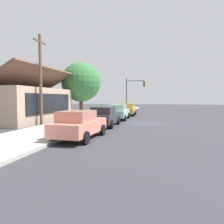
{
  "coord_description": "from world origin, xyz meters",
  "views": [
    {
      "loc": [
        -20.1,
        -1.7,
        2.29
      ],
      "look_at": [
        -0.55,
        2.85,
        0.99
      ],
      "focal_mm": 35.03,
      "sensor_mm": 36.0,
      "label": 1
    }
  ],
  "objects_px": {
    "traffic_light_main": "(134,90)",
    "shade_tree": "(81,82)",
    "utility_pole_wooden": "(41,78)",
    "car_coral": "(79,124)",
    "car_charcoal": "(105,116)",
    "car_seafoam": "(118,112)",
    "car_mustard": "(128,109)",
    "fire_hydrant_red": "(85,121)"
  },
  "relations": [
    {
      "from": "traffic_light_main",
      "to": "shade_tree",
      "type": "bearing_deg",
      "value": 139.02
    },
    {
      "from": "utility_pole_wooden",
      "to": "car_coral",
      "type": "bearing_deg",
      "value": -133.2
    },
    {
      "from": "car_coral",
      "to": "shade_tree",
      "type": "height_order",
      "value": "shade_tree"
    },
    {
      "from": "traffic_light_main",
      "to": "car_coral",
      "type": "bearing_deg",
      "value": 179.31
    },
    {
      "from": "car_coral",
      "to": "car_charcoal",
      "type": "xyz_separation_m",
      "value": [
        5.56,
        0.05,
        -0.0
      ]
    },
    {
      "from": "car_coral",
      "to": "car_seafoam",
      "type": "bearing_deg",
      "value": 2.08
    },
    {
      "from": "car_seafoam",
      "to": "car_mustard",
      "type": "relative_size",
      "value": 0.97
    },
    {
      "from": "utility_pole_wooden",
      "to": "car_seafoam",
      "type": "bearing_deg",
      "value": -41.94
    },
    {
      "from": "car_seafoam",
      "to": "traffic_light_main",
      "type": "xyz_separation_m",
      "value": [
        9.95,
        -0.34,
        2.67
      ]
    },
    {
      "from": "car_coral",
      "to": "shade_tree",
      "type": "xyz_separation_m",
      "value": [
        14.38,
        5.45,
        3.42
      ]
    },
    {
      "from": "traffic_light_main",
      "to": "utility_pole_wooden",
      "type": "relative_size",
      "value": 0.69
    },
    {
      "from": "car_seafoam",
      "to": "fire_hydrant_red",
      "type": "relative_size",
      "value": 6.49
    },
    {
      "from": "utility_pole_wooden",
      "to": "car_charcoal",
      "type": "bearing_deg",
      "value": -84.81
    },
    {
      "from": "car_seafoam",
      "to": "shade_tree",
      "type": "height_order",
      "value": "shade_tree"
    },
    {
      "from": "fire_hydrant_red",
      "to": "shade_tree",
      "type": "bearing_deg",
      "value": 22.7
    },
    {
      "from": "shade_tree",
      "to": "car_mustard",
      "type": "bearing_deg",
      "value": -65.96
    },
    {
      "from": "utility_pole_wooden",
      "to": "fire_hydrant_red",
      "type": "bearing_deg",
      "value": -95.18
    },
    {
      "from": "shade_tree",
      "to": "fire_hydrant_red",
      "type": "bearing_deg",
      "value": -157.3
    },
    {
      "from": "car_mustard",
      "to": "fire_hydrant_red",
      "type": "relative_size",
      "value": 6.72
    },
    {
      "from": "car_coral",
      "to": "fire_hydrant_red",
      "type": "distance_m",
      "value": 4.93
    },
    {
      "from": "car_charcoal",
      "to": "traffic_light_main",
      "type": "xyz_separation_m",
      "value": [
        15.39,
        -0.31,
        2.68
      ]
    },
    {
      "from": "car_coral",
      "to": "traffic_light_main",
      "type": "bearing_deg",
      "value": 0.95
    },
    {
      "from": "car_charcoal",
      "to": "traffic_light_main",
      "type": "distance_m",
      "value": 15.62
    },
    {
      "from": "car_mustard",
      "to": "shade_tree",
      "type": "height_order",
      "value": "shade_tree"
    },
    {
      "from": "car_charcoal",
      "to": "traffic_light_main",
      "type": "bearing_deg",
      "value": -2.03
    },
    {
      "from": "car_mustard",
      "to": "traffic_light_main",
      "type": "bearing_deg",
      "value": -4.84
    },
    {
      "from": "car_coral",
      "to": "car_mustard",
      "type": "xyz_separation_m",
      "value": [
        16.85,
        -0.1,
        0.0
      ]
    },
    {
      "from": "car_coral",
      "to": "car_mustard",
      "type": "bearing_deg",
      "value": 1.32
    },
    {
      "from": "shade_tree",
      "to": "traffic_light_main",
      "type": "xyz_separation_m",
      "value": [
        6.57,
        -5.7,
        -0.75
      ]
    },
    {
      "from": "shade_tree",
      "to": "fire_hydrant_red",
      "type": "distance_m",
      "value": 11.13
    },
    {
      "from": "car_coral",
      "to": "car_seafoam",
      "type": "height_order",
      "value": "same"
    },
    {
      "from": "car_coral",
      "to": "car_seafoam",
      "type": "xyz_separation_m",
      "value": [
        11.0,
        0.08,
        0.0
      ]
    },
    {
      "from": "car_mustard",
      "to": "utility_pole_wooden",
      "type": "relative_size",
      "value": 0.64
    },
    {
      "from": "car_seafoam",
      "to": "traffic_light_main",
      "type": "bearing_deg",
      "value": -3.77
    },
    {
      "from": "shade_tree",
      "to": "fire_hydrant_red",
      "type": "xyz_separation_m",
      "value": [
        -9.67,
        -4.04,
        -3.74
      ]
    },
    {
      "from": "car_seafoam",
      "to": "car_coral",
      "type": "bearing_deg",
      "value": 178.6
    },
    {
      "from": "car_coral",
      "to": "fire_hydrant_red",
      "type": "height_order",
      "value": "car_coral"
    },
    {
      "from": "car_charcoal",
      "to": "fire_hydrant_red",
      "type": "height_order",
      "value": "car_charcoal"
    },
    {
      "from": "shade_tree",
      "to": "fire_hydrant_red",
      "type": "relative_size",
      "value": 9.42
    },
    {
      "from": "car_charcoal",
      "to": "car_mustard",
      "type": "xyz_separation_m",
      "value": [
        11.29,
        -0.15,
        0.0
      ]
    },
    {
      "from": "car_charcoal",
      "to": "car_mustard",
      "type": "relative_size",
      "value": 0.95
    },
    {
      "from": "car_seafoam",
      "to": "utility_pole_wooden",
      "type": "height_order",
      "value": "utility_pole_wooden"
    }
  ]
}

